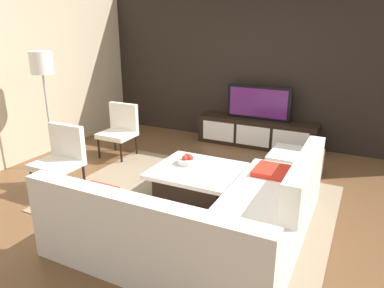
{
  "coord_description": "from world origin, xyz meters",
  "views": [
    {
      "loc": [
        1.71,
        -3.69,
        2.13
      ],
      "look_at": [
        -0.34,
        0.44,
        0.57
      ],
      "focal_mm": 33.44,
      "sensor_mm": 36.0,
      "label": 1
    }
  ],
  "objects_px": {
    "accent_chair_near": "(61,155)",
    "fruit_bowl": "(188,160)",
    "floor_lamp": "(42,70)",
    "accent_chair_far": "(120,127)",
    "sectional_couch": "(211,221)",
    "ottoman": "(295,166)",
    "coffee_table": "(197,181)",
    "television": "(258,103)",
    "media_console": "(257,133)"
  },
  "relations": [
    {
      "from": "accent_chair_near",
      "to": "fruit_bowl",
      "type": "xyz_separation_m",
      "value": [
        1.52,
        0.7,
        -0.06
      ]
    },
    {
      "from": "floor_lamp",
      "to": "accent_chair_far",
      "type": "bearing_deg",
      "value": 56.29
    },
    {
      "from": "fruit_bowl",
      "to": "sectional_couch",
      "type": "bearing_deg",
      "value": -52.76
    },
    {
      "from": "accent_chair_near",
      "to": "floor_lamp",
      "type": "height_order",
      "value": "floor_lamp"
    },
    {
      "from": "fruit_bowl",
      "to": "ottoman",
      "type": "bearing_deg",
      "value": 39.28
    },
    {
      "from": "sectional_couch",
      "to": "ottoman",
      "type": "height_order",
      "value": "sectional_couch"
    },
    {
      "from": "coffee_table",
      "to": "floor_lamp",
      "type": "height_order",
      "value": "floor_lamp"
    },
    {
      "from": "ottoman",
      "to": "television",
      "type": "bearing_deg",
      "value": 127.31
    },
    {
      "from": "floor_lamp",
      "to": "fruit_bowl",
      "type": "bearing_deg",
      "value": 4.83
    },
    {
      "from": "television",
      "to": "sectional_couch",
      "type": "height_order",
      "value": "television"
    },
    {
      "from": "floor_lamp",
      "to": "fruit_bowl",
      "type": "xyz_separation_m",
      "value": [
        2.25,
        0.19,
        -1.06
      ]
    },
    {
      "from": "media_console",
      "to": "accent_chair_far",
      "type": "bearing_deg",
      "value": -142.45
    },
    {
      "from": "television",
      "to": "accent_chair_far",
      "type": "bearing_deg",
      "value": -142.45
    },
    {
      "from": "floor_lamp",
      "to": "television",
      "type": "bearing_deg",
      "value": 43.37
    },
    {
      "from": "sectional_couch",
      "to": "floor_lamp",
      "type": "relative_size",
      "value": 1.37
    },
    {
      "from": "floor_lamp",
      "to": "ottoman",
      "type": "bearing_deg",
      "value": 18.81
    },
    {
      "from": "ottoman",
      "to": "accent_chair_far",
      "type": "xyz_separation_m",
      "value": [
        -2.84,
        -0.26,
        0.29
      ]
    },
    {
      "from": "accent_chair_far",
      "to": "accent_chair_near",
      "type": "bearing_deg",
      "value": -91.17
    },
    {
      "from": "coffee_table",
      "to": "accent_chair_far",
      "type": "bearing_deg",
      "value": 155.7
    },
    {
      "from": "television",
      "to": "media_console",
      "type": "bearing_deg",
      "value": -90.0
    },
    {
      "from": "accent_chair_near",
      "to": "accent_chair_far",
      "type": "distance_m",
      "value": 1.42
    },
    {
      "from": "television",
      "to": "accent_chair_far",
      "type": "xyz_separation_m",
      "value": [
        -1.92,
        -1.48,
        -0.31
      ]
    },
    {
      "from": "media_console",
      "to": "accent_chair_near",
      "type": "distance_m",
      "value": 3.41
    },
    {
      "from": "accent_chair_far",
      "to": "media_console",
      "type": "bearing_deg",
      "value": 31.51
    },
    {
      "from": "ottoman",
      "to": "fruit_bowl",
      "type": "distance_m",
      "value": 1.57
    },
    {
      "from": "media_console",
      "to": "coffee_table",
      "type": "distance_m",
      "value": 2.3
    },
    {
      "from": "coffee_table",
      "to": "accent_chair_near",
      "type": "xyz_separation_m",
      "value": [
        -1.7,
        -0.6,
        0.29
      ]
    },
    {
      "from": "media_console",
      "to": "floor_lamp",
      "type": "height_order",
      "value": "floor_lamp"
    },
    {
      "from": "accent_chair_far",
      "to": "coffee_table",
      "type": "bearing_deg",
      "value": -30.33
    },
    {
      "from": "coffee_table",
      "to": "fruit_bowl",
      "type": "height_order",
      "value": "fruit_bowl"
    },
    {
      "from": "sectional_couch",
      "to": "floor_lamp",
      "type": "bearing_deg",
      "value": 164.44
    },
    {
      "from": "sectional_couch",
      "to": "coffee_table",
      "type": "height_order",
      "value": "sectional_couch"
    },
    {
      "from": "sectional_couch",
      "to": "accent_chair_far",
      "type": "bearing_deg",
      "value": 144.07
    },
    {
      "from": "media_console",
      "to": "television",
      "type": "relative_size",
      "value": 1.85
    },
    {
      "from": "television",
      "to": "coffee_table",
      "type": "relative_size",
      "value": 1.07
    },
    {
      "from": "media_console",
      "to": "television",
      "type": "bearing_deg",
      "value": 90.0
    },
    {
      "from": "sectional_couch",
      "to": "accent_chair_near",
      "type": "height_order",
      "value": "accent_chair_near"
    },
    {
      "from": "accent_chair_near",
      "to": "ottoman",
      "type": "distance_m",
      "value": 3.21
    },
    {
      "from": "coffee_table",
      "to": "accent_chair_near",
      "type": "distance_m",
      "value": 1.82
    },
    {
      "from": "television",
      "to": "fruit_bowl",
      "type": "height_order",
      "value": "television"
    },
    {
      "from": "media_console",
      "to": "fruit_bowl",
      "type": "bearing_deg",
      "value": -97.27
    },
    {
      "from": "fruit_bowl",
      "to": "accent_chair_far",
      "type": "xyz_separation_m",
      "value": [
        -1.64,
        0.72,
        0.06
      ]
    },
    {
      "from": "ottoman",
      "to": "media_console",
      "type": "bearing_deg",
      "value": 127.33
    },
    {
      "from": "media_console",
      "to": "sectional_couch",
      "type": "height_order",
      "value": "sectional_couch"
    },
    {
      "from": "television",
      "to": "ottoman",
      "type": "relative_size",
      "value": 1.64
    },
    {
      "from": "accent_chair_near",
      "to": "accent_chair_far",
      "type": "bearing_deg",
      "value": 94.86
    },
    {
      "from": "media_console",
      "to": "fruit_bowl",
      "type": "height_order",
      "value": "fruit_bowl"
    },
    {
      "from": "sectional_couch",
      "to": "ottoman",
      "type": "bearing_deg",
      "value": 78.32
    },
    {
      "from": "accent_chair_far",
      "to": "floor_lamp",
      "type": "bearing_deg",
      "value": -129.75
    },
    {
      "from": "accent_chair_near",
      "to": "sectional_couch",
      "type": "bearing_deg",
      "value": -8.39
    }
  ]
}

